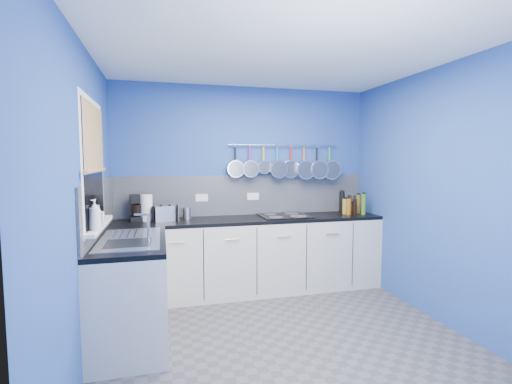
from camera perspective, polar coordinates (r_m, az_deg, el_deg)
name	(u,v)px	position (r m, az deg, el deg)	size (l,w,h in m)	color
floor	(282,338)	(3.56, 4.11, -21.73)	(3.20, 3.00, 0.02)	#47474C
ceiling	(284,51)	(3.31, 4.40, 21.14)	(3.20, 3.00, 0.02)	white
wall_back	(245,187)	(4.65, -1.76, 0.79)	(3.20, 0.02, 2.50)	#264898
wall_front	(386,231)	(1.85, 19.59, -5.81)	(3.20, 0.02, 2.50)	#264898
wall_left	(83,205)	(3.08, -25.39, -1.79)	(0.02, 3.00, 2.50)	#264898
wall_right	(438,195)	(4.01, 26.56, -0.38)	(0.02, 3.00, 2.50)	#264898
backsplash_back	(245,195)	(4.63, -1.69, -0.46)	(3.20, 0.02, 0.50)	slate
backsplash_left	(99,208)	(3.68, -23.25, -2.26)	(0.02, 1.80, 0.50)	slate
cabinet_run_back	(251,256)	(4.48, -0.84, -10.00)	(3.20, 0.60, 0.86)	beige
worktop_back	(251,220)	(4.39, -0.85, -4.31)	(3.20, 0.60, 0.04)	black
cabinet_run_left	(132,292)	(3.52, -18.80, -14.52)	(0.60, 1.20, 0.86)	beige
worktop_left	(130,242)	(3.39, -19.01, -7.33)	(0.60, 1.20, 0.04)	black
window_frame	(93,165)	(3.35, -24.03, 3.90)	(0.01, 1.00, 1.10)	white
window_glass	(94,165)	(3.35, -23.95, 3.91)	(0.01, 0.90, 1.00)	black
bamboo_blind	(94,138)	(3.36, -23.95, 7.75)	(0.01, 0.90, 0.55)	#A87B54
window_sill	(99,225)	(3.40, -23.31, -4.80)	(0.10, 0.98, 0.03)	white
sink_unit	(130,239)	(3.39, -19.02, -6.93)	(0.50, 0.95, 0.01)	silver
mixer_tap	(148,227)	(3.18, -16.45, -5.33)	(0.12, 0.08, 0.26)	silver
socket_left	(202,198)	(4.53, -8.45, -0.88)	(0.15, 0.01, 0.09)	white
socket_right	(253,196)	(4.65, -0.46, -0.69)	(0.15, 0.01, 0.09)	white
pot_rail	(284,145)	(4.72, 4.37, 7.29)	(0.02, 0.02, 1.45)	silver
soap_bottle_a	(95,215)	(3.08, -23.86, -3.24)	(0.09, 0.09, 0.24)	white
soap_bottle_b	(99,216)	(3.26, -23.33, -3.39)	(0.08, 0.08, 0.17)	white
paper_towel	(146,208)	(4.32, -16.71, -2.39)	(0.13, 0.13, 0.30)	white
coffee_maker	(137,208)	(4.36, -18.01, -2.36)	(0.17, 0.19, 0.30)	black
toaster	(165,213)	(4.30, -13.96, -3.22)	(0.27, 0.15, 0.17)	silver
canister	(187,213)	(4.36, -10.72, -3.30)	(0.09, 0.09, 0.14)	silver
hob	(284,216)	(4.53, 4.39, -3.71)	(0.59, 0.52, 0.01)	black
pan_0	(235,161)	(4.54, -3.24, 4.82)	(0.22, 0.08, 0.41)	silver
pan_1	(250,161)	(4.58, -1.01, 4.85)	(0.21, 0.10, 0.40)	silver
pan_2	(264,159)	(4.62, 1.19, 5.09)	(0.17, 0.07, 0.36)	silver
pan_3	(277,162)	(4.68, 3.34, 4.75)	(0.23, 0.11, 0.42)	silver
pan_4	(291,162)	(4.73, 5.43, 4.72)	(0.23, 0.05, 0.42)	silver
pan_5	(304,162)	(4.80, 7.48, 4.60)	(0.25, 0.12, 0.44)	silver
pan_6	(317,162)	(4.87, 9.46, 4.60)	(0.25, 0.13, 0.44)	silver
pan_7	(329,163)	(4.95, 11.39, 4.51)	(0.26, 0.11, 0.45)	silver
condiment_0	(355,205)	(5.03, 15.15, -1.91)	(0.06, 0.06, 0.20)	#265919
condiment_1	(350,205)	(4.97, 14.39, -1.92)	(0.06, 0.06, 0.21)	brown
condiment_2	(342,202)	(4.93, 13.24, -1.55)	(0.07, 0.07, 0.28)	black
condiment_3	(358,204)	(4.95, 15.65, -1.79)	(0.06, 0.06, 0.24)	brown
condiment_4	(351,208)	(4.89, 14.58, -2.44)	(0.07, 0.07, 0.14)	#4C190C
condiment_5	(345,206)	(4.84, 13.69, -2.18)	(0.06, 0.06, 0.20)	olive
condiment_6	(364,204)	(4.84, 16.42, -1.84)	(0.06, 0.06, 0.26)	#3F721E
condiment_7	(355,207)	(4.81, 15.13, -2.25)	(0.05, 0.05, 0.19)	black
condiment_8	(349,207)	(4.76, 14.25, -2.24)	(0.06, 0.06, 0.21)	#8C5914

